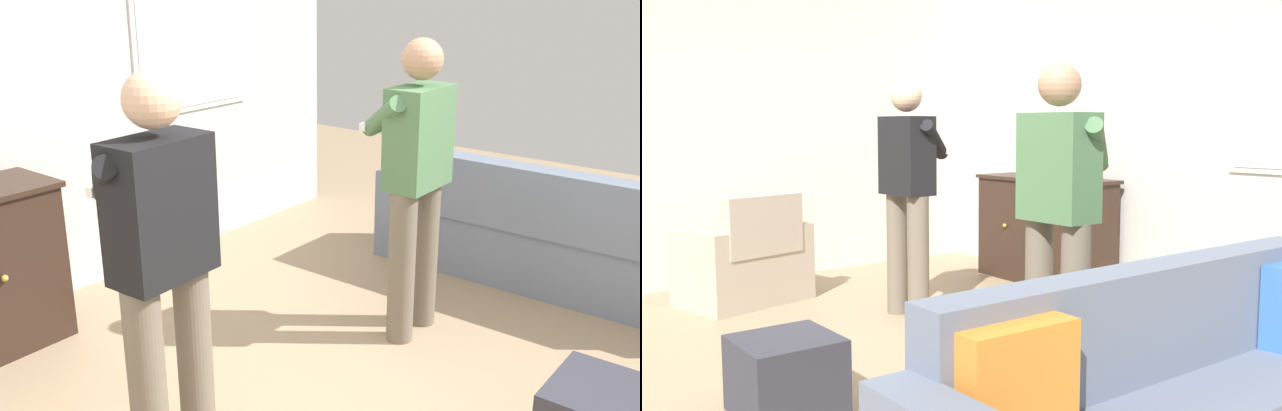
% 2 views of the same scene
% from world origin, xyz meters
% --- Properties ---
extents(wall_back_with_window, '(5.20, 0.15, 2.80)m').
position_xyz_m(wall_back_with_window, '(0.03, 2.66, 1.40)').
color(wall_back_with_window, beige).
rests_on(wall_back_with_window, ground).
extents(couch, '(0.57, 2.45, 0.84)m').
position_xyz_m(couch, '(1.99, 0.18, 0.33)').
color(couch, slate).
rests_on(couch, ground).
extents(person_standing_left, '(0.56, 0.48, 1.68)m').
position_xyz_m(person_standing_left, '(-0.72, 0.74, 0.94)').
color(person_standing_left, '#6B6051').
rests_on(person_standing_left, ground).
extents(person_standing_right, '(0.56, 0.48, 1.68)m').
position_xyz_m(person_standing_right, '(0.92, 0.59, 0.94)').
color(person_standing_right, '#6B6051').
rests_on(person_standing_right, ground).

